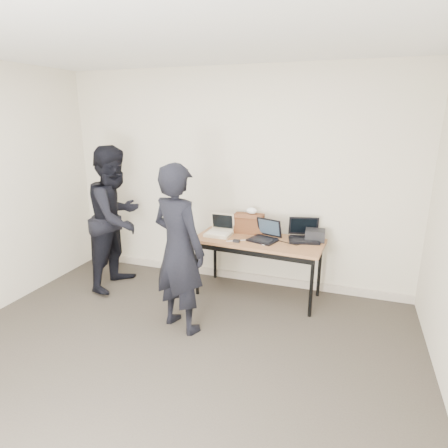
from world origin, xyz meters
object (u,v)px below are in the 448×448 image
at_px(desk, 258,244).
at_px(equipment_box, 315,235).
at_px(laptop_right, 304,235).
at_px(leather_satchel, 249,223).
at_px(laptop_center, 265,235).
at_px(person_typist, 179,249).
at_px(person_observer, 116,218).
at_px(laptop_beige, 220,231).

xyz_separation_m(desk, equipment_box, (0.63, 0.19, 0.12)).
bearing_deg(laptop_right, leather_satchel, 163.92).
relative_size(laptop_center, equipment_box, 1.74).
distance_m(desk, person_typist, 1.13).
distance_m(laptop_right, person_observer, 2.31).
distance_m(equipment_box, person_observer, 2.44).
bearing_deg(laptop_center, leather_satchel, 158.04).
height_order(laptop_beige, person_observer, person_observer).
height_order(laptop_right, person_observer, person_observer).
bearing_deg(person_typist, person_observer, -9.82).
relative_size(equipment_box, person_observer, 0.13).
height_order(desk, equipment_box, equipment_box).
bearing_deg(equipment_box, laptop_center, -162.81).
relative_size(desk, person_observer, 0.86).
relative_size(laptop_beige, person_observer, 0.17).
bearing_deg(laptop_right, person_typist, -145.62).
distance_m(equipment_box, person_typist, 1.66).
height_order(leather_satchel, person_observer, person_observer).
xyz_separation_m(desk, laptop_beige, (-0.50, 0.04, 0.11)).
xyz_separation_m(desk, person_typist, (-0.58, -0.95, 0.20)).
distance_m(laptop_right, leather_satchel, 0.69).
bearing_deg(desk, leather_satchel, 132.13).
height_order(laptop_center, person_observer, person_observer).
xyz_separation_m(laptop_beige, laptop_center, (0.57, -0.02, 0.01)).
xyz_separation_m(laptop_center, person_observer, (-1.83, -0.29, 0.12)).
bearing_deg(laptop_right, person_observer, 179.38).
height_order(equipment_box, person_observer, person_observer).
relative_size(laptop_beige, leather_satchel, 0.85).
bearing_deg(person_typist, laptop_beige, -74.48).
bearing_deg(leather_satchel, laptop_right, -7.45).
distance_m(laptop_beige, laptop_center, 0.57).
height_order(desk, person_observer, person_observer).
xyz_separation_m(leather_satchel, equipment_box, (0.81, -0.04, -0.06)).
distance_m(laptop_center, leather_satchel, 0.33).
xyz_separation_m(desk, person_observer, (-1.76, -0.27, 0.23)).
relative_size(leather_satchel, person_observer, 0.21).
distance_m(person_typist, person_observer, 1.36).
bearing_deg(equipment_box, laptop_right, -172.42).
bearing_deg(person_observer, laptop_right, -78.05).
bearing_deg(laptop_center, person_observer, -153.35).
bearing_deg(person_typist, equipment_box, -116.64).
distance_m(laptop_right, person_typist, 1.56).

